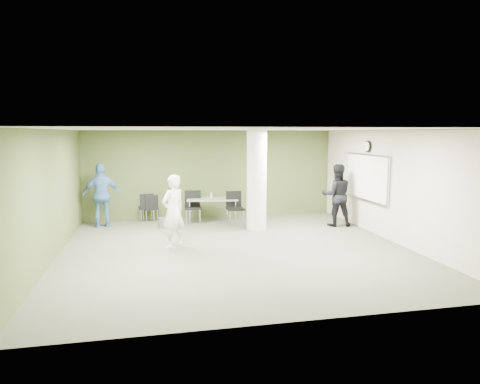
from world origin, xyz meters
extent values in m
plane|color=#4C4E3E|center=(0.00, 0.00, 0.00)|extent=(8.00, 8.00, 0.00)
plane|color=white|center=(0.00, 0.00, 2.80)|extent=(8.00, 8.00, 0.00)
cube|color=#4D5528|center=(0.00, 4.00, 1.40)|extent=(8.00, 2.80, 0.02)
cube|color=#4D5528|center=(-4.00, 0.00, 1.40)|extent=(0.02, 8.00, 2.80)
cube|color=beige|center=(4.00, 0.00, 1.40)|extent=(0.02, 8.00, 2.80)
cylinder|color=silver|center=(1.00, 2.00, 1.40)|extent=(0.56, 0.56, 2.80)
cube|color=silver|center=(3.93, 1.20, 1.50)|extent=(0.04, 2.30, 1.30)
cube|color=white|center=(3.91, 1.20, 1.50)|extent=(0.02, 2.20, 1.20)
cylinder|color=black|center=(3.93, 1.20, 2.35)|extent=(0.05, 0.32, 0.32)
cylinder|color=white|center=(3.90, 1.20, 2.35)|extent=(0.02, 0.26, 0.26)
cube|color=gray|center=(-0.08, 3.20, 0.71)|extent=(1.62, 0.90, 0.04)
cylinder|color=silver|center=(-0.81, 3.04, 0.35)|extent=(0.04, 0.04, 0.69)
cylinder|color=silver|center=(0.56, 2.82, 0.35)|extent=(0.04, 0.04, 0.69)
cylinder|color=silver|center=(-0.73, 3.57, 0.35)|extent=(0.04, 0.04, 0.69)
cylinder|color=silver|center=(0.64, 3.36, 0.35)|extent=(0.04, 0.04, 0.69)
cylinder|color=#154118|center=(-0.43, 3.45, 0.85)|extent=(0.07, 0.07, 0.25)
cylinder|color=#B2B2B7|center=(-0.11, 3.29, 0.82)|extent=(0.06, 0.06, 0.18)
cylinder|color=#4C4C4C|center=(-1.61, 2.70, 0.15)|extent=(0.25, 0.25, 0.29)
cube|color=black|center=(-2.07, 3.65, 0.44)|extent=(0.50, 0.50, 0.05)
cube|color=black|center=(-2.05, 3.45, 0.68)|extent=(0.43, 0.10, 0.44)
cylinder|color=silver|center=(-1.92, 3.86, 0.21)|extent=(0.02, 0.02, 0.42)
cylinder|color=silver|center=(-2.28, 3.81, 0.21)|extent=(0.02, 0.02, 0.42)
cylinder|color=silver|center=(-1.87, 3.49, 0.21)|extent=(0.02, 0.02, 0.42)
cylinder|color=silver|center=(-2.23, 3.44, 0.21)|extent=(0.02, 0.02, 0.42)
cube|color=black|center=(-1.96, 3.65, 0.41)|extent=(0.52, 0.52, 0.05)
cube|color=black|center=(-1.91, 3.47, 0.64)|extent=(0.40, 0.15, 0.41)
cylinder|color=silver|center=(-1.85, 3.87, 0.20)|extent=(0.02, 0.02, 0.39)
cylinder|color=silver|center=(-2.18, 3.77, 0.20)|extent=(0.02, 0.02, 0.39)
cylinder|color=silver|center=(-1.75, 3.53, 0.20)|extent=(0.02, 0.02, 0.39)
cylinder|color=silver|center=(-2.08, 3.43, 0.20)|extent=(0.02, 0.02, 0.39)
cube|color=black|center=(-0.70, 3.12, 0.48)|extent=(0.50, 0.50, 0.05)
cube|color=black|center=(-0.69, 3.35, 0.74)|extent=(0.47, 0.06, 0.48)
cylinder|color=silver|center=(-0.91, 2.93, 0.23)|extent=(0.02, 0.02, 0.46)
cylinder|color=silver|center=(-0.50, 2.92, 0.23)|extent=(0.02, 0.02, 0.46)
cylinder|color=silver|center=(-0.89, 3.33, 0.23)|extent=(0.02, 0.02, 0.46)
cylinder|color=silver|center=(-0.49, 3.32, 0.23)|extent=(0.02, 0.02, 0.46)
cube|color=black|center=(0.52, 2.67, 0.48)|extent=(0.51, 0.51, 0.05)
cube|color=black|center=(0.51, 2.89, 0.75)|extent=(0.47, 0.06, 0.48)
cylinder|color=silver|center=(0.32, 2.46, 0.23)|extent=(0.02, 0.02, 0.46)
cylinder|color=silver|center=(0.73, 2.47, 0.23)|extent=(0.02, 0.02, 0.46)
cylinder|color=silver|center=(0.31, 2.87, 0.23)|extent=(0.02, 0.02, 0.46)
cylinder|color=silver|center=(0.72, 2.88, 0.23)|extent=(0.02, 0.02, 0.46)
imported|color=white|center=(-1.42, 0.47, 0.87)|extent=(0.76, 0.72, 1.75)
imported|color=black|center=(3.40, 1.94, 0.91)|extent=(1.00, 0.84, 1.82)
imported|color=teal|center=(-3.31, 3.18, 0.93)|extent=(1.13, 0.55, 1.86)
camera|label=1|loc=(-1.91, -9.60, 2.72)|focal=32.00mm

